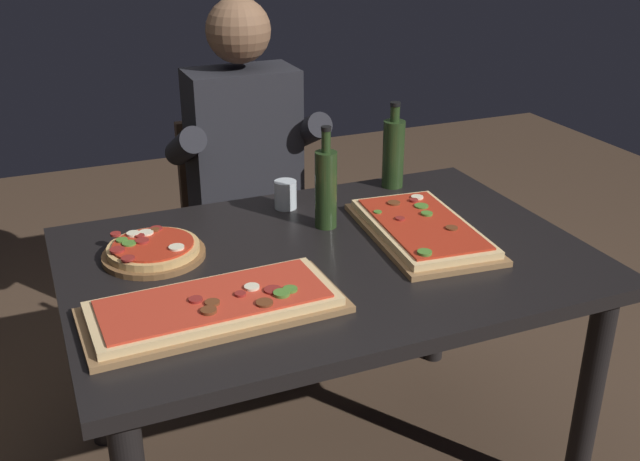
{
  "coord_description": "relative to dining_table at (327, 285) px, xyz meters",
  "views": [
    {
      "loc": [
        -0.72,
        -1.66,
        1.62
      ],
      "look_at": [
        0.0,
        0.05,
        0.79
      ],
      "focal_mm": 41.65,
      "sensor_mm": 36.0,
      "label": 1
    }
  ],
  "objects": [
    {
      "name": "tumbler_near_camera",
      "position": [
        0.01,
        0.35,
        0.14
      ],
      "size": [
        0.07,
        0.07,
        0.09
      ],
      "color": "silver",
      "rests_on": "dining_table"
    },
    {
      "name": "pizza_rectangular_front",
      "position": [
        -0.37,
        -0.19,
        0.12
      ],
      "size": [
        0.61,
        0.28,
        0.05
      ],
      "color": "olive",
      "rests_on": "dining_table"
    },
    {
      "name": "dining_table",
      "position": [
        0.0,
        0.0,
        0.0
      ],
      "size": [
        1.4,
        0.96,
        0.74
      ],
      "color": "black",
      "rests_on": "ground_plane"
    },
    {
      "name": "pizza_rectangular_left",
      "position": [
        0.3,
        0.01,
        0.12
      ],
      "size": [
        0.33,
        0.53,
        0.05
      ],
      "color": "olive",
      "rests_on": "dining_table"
    },
    {
      "name": "diner_chair",
      "position": [
        0.01,
        0.86,
        -0.16
      ],
      "size": [
        0.44,
        0.44,
        0.87
      ],
      "color": "#3D2B1E",
      "rests_on": "ground_plane"
    },
    {
      "name": "seated_diner",
      "position": [
        0.01,
        0.74,
        0.1
      ],
      "size": [
        0.53,
        0.41,
        1.33
      ],
      "color": "#23232D",
      "rests_on": "ground_plane"
    },
    {
      "name": "wine_bottle_dark",
      "position": [
        0.41,
        0.4,
        0.21
      ],
      "size": [
        0.07,
        0.07,
        0.29
      ],
      "color": "#233819",
      "rests_on": "dining_table"
    },
    {
      "name": "pizza_round_far",
      "position": [
        -0.44,
        0.16,
        0.12
      ],
      "size": [
        0.28,
        0.28,
        0.05
      ],
      "color": "brown",
      "rests_on": "dining_table"
    },
    {
      "name": "oil_bottle_amber",
      "position": [
        0.07,
        0.17,
        0.22
      ],
      "size": [
        0.06,
        0.06,
        0.3
      ],
      "color": "#233819",
      "rests_on": "dining_table"
    }
  ]
}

